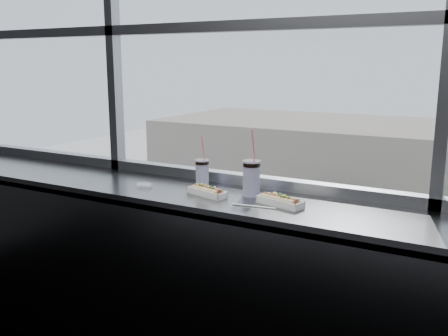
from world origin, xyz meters
The scene contains 15 objects.
wall_back_lower centered at (0.00, 1.50, 0.55)m, with size 6.00×6.00×0.00m, color black.
counter centered at (0.00, 1.23, 1.07)m, with size 6.00×0.55×0.06m, color slate.
counter_fascia centered at (0.00, 0.97, 0.55)m, with size 6.00×0.04×1.04m, color slate.
hotdog_tray_left centered at (-0.11, 1.18, 1.12)m, with size 0.25×0.14×0.06m.
hotdog_tray_right centered at (0.31, 1.19, 1.12)m, with size 0.26×0.14×0.06m.
soda_cup_left centered at (-0.23, 1.33, 1.19)m, with size 0.08×0.08×0.30m.
soda_cup_right centered at (0.10, 1.29, 1.21)m, with size 0.10×0.10×0.37m.
loose_straw centered at (0.21, 1.10, 1.10)m, with size 0.01×0.01×0.22m, color white.
wrapper centered at (-0.52, 1.17, 1.11)m, with size 0.10×0.07×0.03m, color silver.
car_near_a centered at (-15.09, 17.50, -10.02)m, with size 5.54×2.31×1.85m, color silver.
car_far_a centered at (-8.53, 25.50, -9.89)m, with size 6.30×2.63×2.10m, color black.
car_near_b centered at (-7.59, 17.50, -9.84)m, with size 6.60×2.75×2.20m, color black.
pedestrian_b centered at (-1.65, 29.15, -9.83)m, with size 1.01×0.75×2.26m, color #66605B.
pedestrian_a centered at (-6.39, 29.82, -9.86)m, with size 0.98×0.73×2.20m, color #66605B.
tree_left centered at (-8.56, 29.50, -7.59)m, with size 3.22×3.22×5.03m.
Camera 1 is at (1.23, -1.05, 1.80)m, focal length 40.00 mm.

